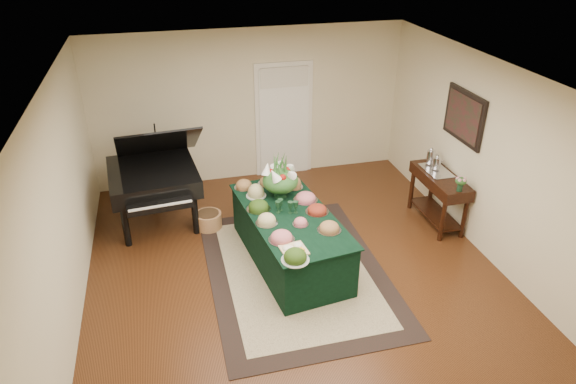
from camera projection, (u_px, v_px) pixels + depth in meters
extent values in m
plane|color=black|center=(293.00, 268.00, 7.11)|extent=(6.00, 6.00, 0.00)
cube|color=black|center=(296.00, 271.00, 7.05)|extent=(2.35, 3.29, 0.01)
cube|color=beige|center=(296.00, 271.00, 7.04)|extent=(1.88, 2.82, 0.01)
cube|color=white|center=(284.00, 120.00, 9.28)|extent=(1.05, 0.04, 2.10)
cube|color=white|center=(284.00, 123.00, 9.29)|extent=(0.90, 0.06, 2.00)
cube|color=black|center=(290.00, 238.00, 7.11)|extent=(1.27, 2.29, 0.75)
cube|color=black|center=(290.00, 214.00, 6.93)|extent=(1.34, 2.35, 0.02)
cylinder|color=silver|center=(329.00, 230.00, 6.56)|extent=(0.31, 0.31, 0.01)
ellipsoid|color=#A47341|center=(329.00, 227.00, 6.53)|extent=(0.25, 0.25, 0.08)
cylinder|color=silver|center=(244.00, 187.00, 7.58)|extent=(0.29, 0.29, 0.01)
ellipsoid|color=#A47341|center=(244.00, 184.00, 7.56)|extent=(0.24, 0.24, 0.09)
cylinder|color=silver|center=(282.00, 240.00, 6.36)|extent=(0.33, 0.33, 0.01)
ellipsoid|color=#E17078|center=(282.00, 236.00, 6.34)|extent=(0.27, 0.27, 0.09)
cylinder|color=silver|center=(294.00, 187.00, 7.59)|extent=(0.27, 0.27, 0.01)
ellipsoid|color=#A47341|center=(294.00, 183.00, 7.56)|extent=(0.22, 0.22, 0.12)
cylinder|color=#A6AFA6|center=(295.00, 260.00, 5.99)|extent=(0.34, 0.34, 0.01)
ellipsoid|color=#2E4F14|center=(295.00, 256.00, 5.96)|extent=(0.27, 0.27, 0.10)
cylinder|color=silver|center=(306.00, 200.00, 7.25)|extent=(0.35, 0.35, 0.01)
ellipsoid|color=#E17078|center=(306.00, 197.00, 7.23)|extent=(0.28, 0.28, 0.08)
cylinder|color=silver|center=(259.00, 209.00, 7.02)|extent=(0.33, 0.33, 0.01)
ellipsoid|color=#2E4F14|center=(258.00, 206.00, 7.00)|extent=(0.27, 0.27, 0.09)
cylinder|color=silver|center=(285.00, 178.00, 7.86)|extent=(0.31, 0.31, 0.01)
ellipsoid|color=#D69B4C|center=(285.00, 175.00, 7.84)|extent=(0.26, 0.26, 0.07)
cylinder|color=silver|center=(267.00, 223.00, 6.71)|extent=(0.29, 0.29, 0.01)
ellipsoid|color=#D6C986|center=(267.00, 219.00, 6.68)|extent=(0.24, 0.24, 0.10)
cylinder|color=silver|center=(268.00, 183.00, 7.69)|extent=(0.30, 0.30, 0.01)
ellipsoid|color=#A47341|center=(268.00, 181.00, 7.67)|extent=(0.24, 0.24, 0.08)
cylinder|color=#A6AFA6|center=(256.00, 196.00, 7.36)|extent=(0.29, 0.29, 0.01)
ellipsoid|color=#D6C986|center=(256.00, 191.00, 7.32)|extent=(0.24, 0.24, 0.13)
cylinder|color=silver|center=(300.00, 224.00, 6.68)|extent=(0.21, 0.21, 0.01)
ellipsoid|color=#E17078|center=(301.00, 222.00, 6.66)|extent=(0.18, 0.18, 0.07)
cylinder|color=silver|center=(317.00, 212.00, 6.96)|extent=(0.32, 0.32, 0.01)
ellipsoid|color=maroon|center=(317.00, 209.00, 6.94)|extent=(0.26, 0.26, 0.07)
cube|color=tan|center=(294.00, 250.00, 6.16)|extent=(0.34, 0.34, 0.02)
ellipsoid|color=beige|center=(288.00, 246.00, 6.15)|extent=(0.14, 0.14, 0.08)
ellipsoid|color=beige|center=(298.00, 243.00, 6.21)|extent=(0.12, 0.12, 0.07)
cube|color=gold|center=(300.00, 250.00, 6.09)|extent=(0.11, 0.10, 0.05)
cylinder|color=black|center=(280.00, 190.00, 7.31)|extent=(0.20, 0.20, 0.20)
ellipsoid|color=#2A5923|center=(280.00, 181.00, 7.24)|extent=(0.51, 0.51, 0.33)
cylinder|color=black|center=(126.00, 226.00, 7.47)|extent=(0.10, 0.10, 0.65)
cylinder|color=black|center=(195.00, 214.00, 7.76)|extent=(0.10, 0.10, 0.65)
cylinder|color=black|center=(152.00, 186.00, 8.57)|extent=(0.10, 0.10, 0.65)
cube|color=black|center=(153.00, 177.00, 7.85)|extent=(1.41, 1.50, 0.28)
cube|color=black|center=(160.00, 206.00, 7.25)|extent=(0.94, 0.30, 0.10)
cube|color=black|center=(158.00, 142.00, 7.79)|extent=(1.33, 1.11, 0.72)
cylinder|color=#A06A40|center=(209.00, 220.00, 7.98)|extent=(0.41, 0.41, 0.26)
cylinder|color=black|center=(442.00, 222.00, 7.58)|extent=(0.07, 0.07, 0.65)
cylinder|color=black|center=(464.00, 219.00, 7.65)|extent=(0.07, 0.07, 0.65)
cylinder|color=black|center=(412.00, 190.00, 8.44)|extent=(0.07, 0.07, 0.65)
cylinder|color=black|center=(431.00, 188.00, 8.51)|extent=(0.07, 0.07, 0.65)
cube|color=black|center=(440.00, 180.00, 7.85)|extent=(0.45, 1.19, 0.18)
cube|color=black|center=(435.00, 213.00, 8.13)|extent=(0.38, 1.05, 0.03)
cube|color=silver|center=(436.00, 170.00, 7.93)|extent=(0.34, 0.58, 0.02)
cylinder|color=black|center=(460.00, 187.00, 7.33)|extent=(0.08, 0.08, 0.12)
ellipsoid|color=pink|center=(461.00, 180.00, 7.28)|extent=(0.18, 0.18, 0.12)
cube|color=black|center=(464.00, 117.00, 7.41)|extent=(0.04, 0.95, 0.75)
cube|color=#4F1520|center=(463.00, 117.00, 7.41)|extent=(0.01, 0.82, 0.62)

